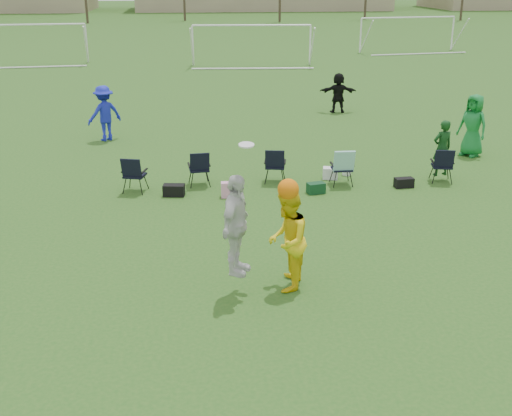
{
  "coord_description": "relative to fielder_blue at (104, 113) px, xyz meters",
  "views": [
    {
      "loc": [
        -0.13,
        -8.59,
        5.47
      ],
      "look_at": [
        1.1,
        2.79,
        1.25
      ],
      "focal_mm": 45.0,
      "sensor_mm": 36.0,
      "label": 1
    }
  ],
  "objects": [
    {
      "name": "sideline_setup",
      "position": [
        5.94,
        -5.6,
        -0.43
      ],
      "size": [
        9.09,
        1.8,
        1.71
      ],
      "color": "#103B14",
      "rests_on": "ground"
    },
    {
      "name": "goal_right",
      "position": [
        18.95,
        24.51,
        0.98
      ],
      "size": [
        7.35,
        1.14,
        2.46
      ],
      "rotation": [
        0.0,
        0.0,
        0.14
      ],
      "color": "white",
      "rests_on": "ground"
    },
    {
      "name": "goal_mid",
      "position": [
        6.95,
        18.51,
        0.98
      ],
      "size": [
        7.4,
        0.63,
        2.46
      ],
      "rotation": [
        0.0,
        0.0,
        -0.07
      ],
      "color": "white",
      "rests_on": "ground"
    },
    {
      "name": "goal_left",
      "position": [
        -7.05,
        20.51,
        0.98
      ],
      "size": [
        7.39,
        0.76,
        2.46
      ],
      "rotation": [
        0.0,
        0.0,
        0.09
      ],
      "color": "white",
      "rests_on": "ground"
    },
    {
      "name": "center_contest",
      "position": [
        4.14,
        -11.68,
        0.19
      ],
      "size": [
        1.82,
        1.3,
        2.79
      ],
      "color": "silver",
      "rests_on": "ground"
    },
    {
      "name": "fielder_green_far",
      "position": [
        11.68,
        -3.26,
        0.03
      ],
      "size": [
        1.06,
        1.14,
        1.95
      ],
      "primitive_type": "imported",
      "rotation": [
        0.0,
        0.0,
        -0.96
      ],
      "color": "#147530",
      "rests_on": "ground"
    },
    {
      "name": "fielder_blue",
      "position": [
        0.0,
        0.0,
        0.0
      ],
      "size": [
        1.4,
        1.25,
        1.88
      ],
      "primitive_type": "imported",
      "rotation": [
        0.0,
        0.0,
        3.72
      ],
      "color": "#1822BA",
      "rests_on": "ground"
    },
    {
      "name": "fielder_black",
      "position": [
        9.02,
        3.74,
        -0.13
      ],
      "size": [
        1.55,
        0.63,
        1.63
      ],
      "primitive_type": "imported",
      "rotation": [
        0.0,
        0.0,
        3.04
      ],
      "color": "black",
      "rests_on": "ground"
    },
    {
      "name": "ground",
      "position": [
        2.95,
        -13.49,
        -0.94
      ],
      "size": [
        260.0,
        260.0,
        0.0
      ],
      "primitive_type": "plane",
      "color": "#24571B",
      "rests_on": "ground"
    }
  ]
}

